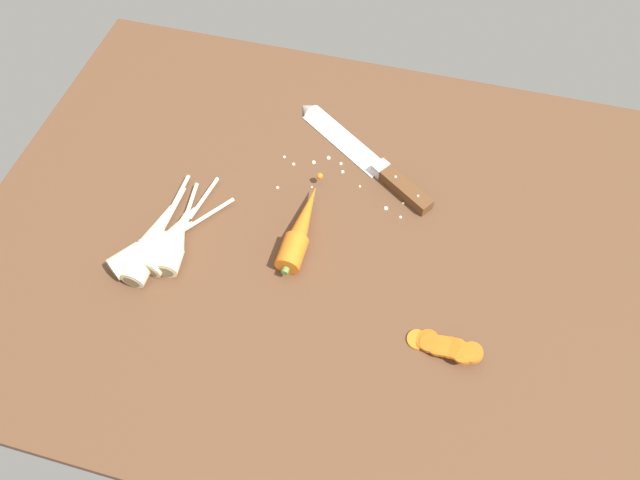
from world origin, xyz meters
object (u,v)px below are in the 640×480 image
object	(u,v)px
parsnip_front	(176,241)
parsnip_back	(150,248)
chefs_knife	(359,152)
parsnip_outer	(173,237)
parsnip_mid_right	(154,237)
parsnip_mid_left	(154,245)
carrot_slice_stack	(444,346)
whole_carrot	(301,229)

from	to	relation	value
parsnip_front	parsnip_back	distance (cm)	4.36
chefs_knife	parsnip_back	distance (cm)	42.00
parsnip_back	parsnip_outer	xyz separation A→B (cm)	(2.91, 2.96, -0.00)
parsnip_mid_right	parsnip_front	bearing A→B (deg)	1.94
parsnip_mid_left	parsnip_mid_right	bearing A→B (deg)	110.33
parsnip_mid_left	parsnip_back	xyz separation A→B (cm)	(-0.40, -0.75, 0.00)
chefs_knife	carrot_slice_stack	world-z (taller)	carrot_slice_stack
chefs_knife	parsnip_outer	world-z (taller)	parsnip_outer
whole_carrot	carrot_slice_stack	distance (cm)	30.23
parsnip_outer	parsnip_back	bearing A→B (deg)	-134.49
parsnip_front	carrot_slice_stack	xyz separation A→B (cm)	(46.17, -6.87, -0.65)
parsnip_mid_right	carrot_slice_stack	bearing A→B (deg)	-7.69
chefs_knife	parsnip_back	bearing A→B (deg)	-133.46
chefs_knife	parsnip_mid_right	world-z (taller)	parsnip_mid_right
parsnip_back	chefs_knife	bearing A→B (deg)	46.54
parsnip_mid_right	carrot_slice_stack	size ratio (longest dim) A/B	1.87
whole_carrot	parsnip_front	world-z (taller)	whole_carrot
parsnip_outer	parsnip_mid_right	bearing A→B (deg)	-168.83
carrot_slice_stack	parsnip_mid_right	bearing A→B (deg)	172.31
parsnip_back	whole_carrot	bearing A→B (deg)	23.35
parsnip_outer	parsnip_mid_left	bearing A→B (deg)	-138.62
parsnip_mid_right	parsnip_outer	xyz separation A→B (cm)	(3.10, 0.61, -0.00)
whole_carrot	carrot_slice_stack	world-z (taller)	whole_carrot
chefs_knife	parsnip_back	xyz separation A→B (cm)	(-28.87, -30.47, 1.33)
whole_carrot	parsnip_front	distance (cm)	21.01
parsnip_mid_left	parsnip_mid_right	xyz separation A→B (cm)	(-0.59, 1.60, 0.00)
parsnip_front	parsnip_mid_right	xyz separation A→B (cm)	(-3.78, -0.13, -0.00)
parsnip_back	parsnip_outer	size ratio (longest dim) A/B	0.94
parsnip_front	carrot_slice_stack	size ratio (longest dim) A/B	1.66
chefs_knife	parsnip_mid_left	size ratio (longest dim) A/B	1.48
parsnip_front	parsnip_outer	xyz separation A→B (cm)	(-0.68, 0.48, -0.00)
parsnip_front	parsnip_mid_left	size ratio (longest dim) A/B	0.92
parsnip_back	parsnip_mid_right	bearing A→B (deg)	94.70
parsnip_mid_right	parsnip_back	distance (cm)	2.36
chefs_knife	parsnip_mid_right	size ratio (longest dim) A/B	1.44
parsnip_mid_left	parsnip_back	world-z (taller)	same
parsnip_mid_left	parsnip_back	bearing A→B (deg)	-117.99
parsnip_back	carrot_slice_stack	xyz separation A→B (cm)	(49.76, -4.39, -0.65)
whole_carrot	parsnip_mid_right	world-z (taller)	whole_carrot
parsnip_mid_left	parsnip_mid_right	distance (cm)	1.70
parsnip_mid_left	parsnip_outer	distance (cm)	3.34
parsnip_mid_left	parsnip_back	size ratio (longest dim) A/B	1.00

